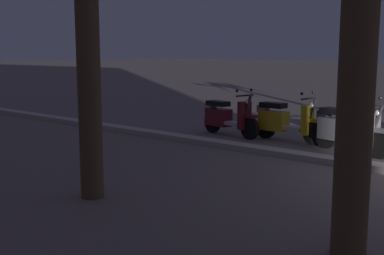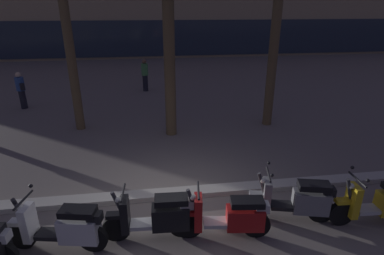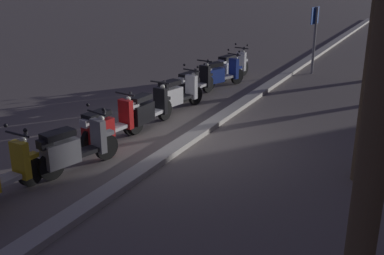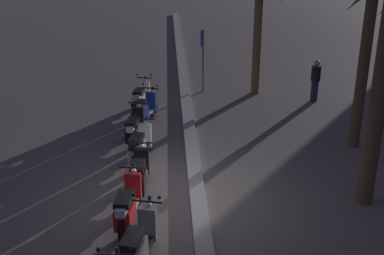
{
  "view_description": "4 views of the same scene",
  "coord_description": "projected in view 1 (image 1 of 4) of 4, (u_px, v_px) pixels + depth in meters",
  "views": [
    {
      "loc": [
        -1.47,
        8.66,
        2.03
      ],
      "look_at": [
        2.43,
        4.07,
        1.09
      ],
      "focal_mm": 45.54,
      "sensor_mm": 36.0,
      "label": 1
    },
    {
      "loc": [
        -0.31,
        -5.63,
        4.06
      ],
      "look_at": [
        0.7,
        1.5,
        1.21
      ],
      "focal_mm": 28.86,
      "sensor_mm": 36.0,
      "label": 2
    },
    {
      "loc": [
        8.54,
        4.85,
        3.62
      ],
      "look_at": [
        1.63,
        1.26,
        0.95
      ],
      "focal_mm": 42.87,
      "sensor_mm": 36.0,
      "label": 3
    },
    {
      "loc": [
        9.5,
        -0.24,
        5.38
      ],
      "look_at": [
        -2.08,
        0.35,
        0.91
      ],
      "focal_mm": 44.6,
      "sensor_mm": 36.0,
      "label": 4
    }
  ],
  "objects": [
    {
      "name": "scooter_grey_last_in_row",
      "position": [
        346.0,
        130.0,
        9.89
      ],
      "size": [
        1.76,
        0.72,
        1.17
      ],
      "color": "black",
      "rests_on": "ground"
    },
    {
      "name": "scooter_yellow_second_in_line",
      "position": [
        284.0,
        121.0,
        11.16
      ],
      "size": [
        1.81,
        0.56,
        1.17
      ],
      "color": "black",
      "rests_on": "ground"
    },
    {
      "name": "scooter_maroon_far_back",
      "position": [
        226.0,
        117.0,
        11.93
      ],
      "size": [
        1.8,
        0.64,
        1.17
      ],
      "color": "black",
      "rests_on": "ground"
    }
  ]
}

